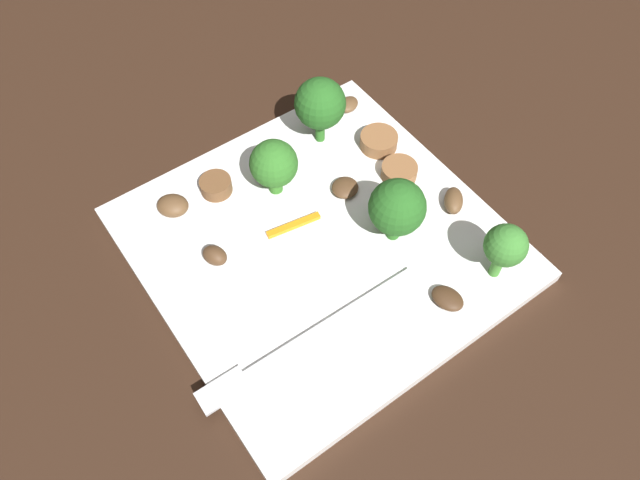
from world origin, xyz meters
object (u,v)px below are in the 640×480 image
plate (320,244)px  mushroom_0 (454,201)px  broccoli_floret_2 (320,104)px  sausage_slice_2 (216,186)px  mushroom_5 (348,104)px  broccoli_floret_1 (397,208)px  pepper_strip_1 (294,225)px  mushroom_1 (173,206)px  sausage_slice_1 (399,171)px  mushroom_4 (447,298)px  sausage_slice_0 (379,141)px  fork (296,344)px  mushroom_3 (215,255)px  broccoli_floret_0 (505,246)px  broccoli_floret_3 (271,166)px  mushroom_2 (345,188)px

plate → mushroom_0: bearing=161.9°
broccoli_floret_2 → sausage_slice_2: broccoli_floret_2 is taller
broccoli_floret_2 → mushroom_5: broccoli_floret_2 is taller
broccoli_floret_1 → pepper_strip_1: broccoli_floret_1 is taller
plate → mushroom_1: mushroom_1 is taller
sausage_slice_1 → mushroom_4: size_ratio=1.21×
sausage_slice_0 → mushroom_0: (-0.01, 0.09, 0.00)m
fork → mushroom_3: bearing=-83.2°
plate → mushroom_0: 0.11m
broccoli_floret_0 → broccoli_floret_1: size_ratio=0.92×
sausage_slice_2 → pepper_strip_1: size_ratio=0.58×
broccoli_floret_2 → mushroom_3: size_ratio=3.12×
broccoli_floret_3 → mushroom_1: 0.09m
fork → broccoli_floret_1: bearing=-162.9°
plate → mushroom_2: mushroom_2 is taller
broccoli_floret_1 → mushroom_4: bearing=85.6°
fork → broccoli_floret_1: 0.12m
plate → mushroom_4: size_ratio=10.50×
mushroom_4 → broccoli_floret_2: bearing=-95.8°
fork → sausage_slice_1: 0.18m
mushroom_4 → broccoli_floret_3: bearing=-73.8°
mushroom_5 → fork: bearing=44.1°
broccoli_floret_0 → sausage_slice_1: broccoli_floret_0 is taller
mushroom_3 → mushroom_5: bearing=-158.3°
sausage_slice_0 → mushroom_2: bearing=23.2°
broccoli_floret_1 → sausage_slice_2: (0.09, -0.12, -0.03)m
mushroom_0 → mushroom_3: 0.19m
broccoli_floret_0 → mushroom_2: (0.04, -0.13, -0.03)m
broccoli_floret_3 → pepper_strip_1: 0.05m
broccoli_floret_0 → broccoli_floret_1: (0.04, -0.07, -0.00)m
broccoli_floret_1 → mushroom_3: (0.12, -0.06, -0.03)m
sausage_slice_0 → mushroom_2: sausage_slice_0 is taller
broccoli_floret_2 → sausage_slice_0: 0.06m
broccoli_floret_0 → sausage_slice_0: (-0.01, -0.15, -0.03)m
broccoli_floret_3 → mushroom_4: size_ratio=2.06×
broccoli_floret_0 → broccoli_floret_2: bearing=-81.9°
broccoli_floret_1 → mushroom_4: 0.08m
sausage_slice_1 → broccoli_floret_0: bearing=88.9°
mushroom_5 → mushroom_3: bearing=21.7°
sausage_slice_2 → mushroom_4: 0.21m
broccoli_floret_0 → mushroom_0: size_ratio=2.03×
sausage_slice_0 → sausage_slice_1: same height
plate → mushroom_2: bearing=-148.3°
sausage_slice_0 → mushroom_5: bearing=-97.3°
fork → mushroom_0: mushroom_0 is taller
mushroom_5 → mushroom_1: bearing=3.6°
broccoli_floret_2 → broccoli_floret_0: bearing=98.1°
mushroom_2 → sausage_slice_0: bearing=-156.8°
broccoli_floret_1 → sausage_slice_2: broccoli_floret_1 is taller
sausage_slice_1 → mushroom_5: 0.09m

